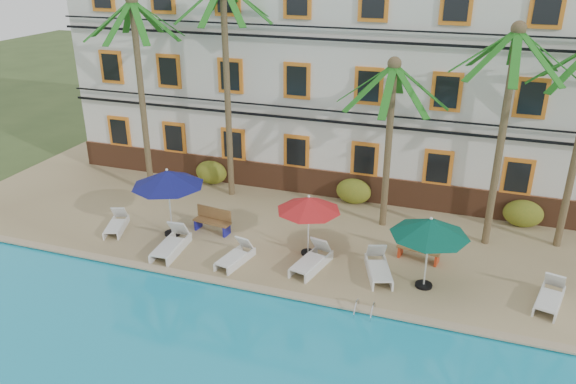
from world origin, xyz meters
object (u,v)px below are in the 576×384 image
at_px(lounger_f, 550,297).
at_px(bench_right, 420,247).
at_px(palm_b, 226,63).
at_px(palm_d, 506,109).
at_px(palm_a, 139,72).
at_px(pool_ladder, 364,312).
at_px(umbrella_green, 430,228).
at_px(lounger_d, 312,260).
at_px(bench_left, 213,220).
at_px(lounger_a, 116,224).
at_px(lounger_b, 171,244).
at_px(palm_c, 390,120).
at_px(umbrella_blue, 167,179).
at_px(umbrella_red, 309,204).
at_px(lounger_c, 236,256).
at_px(lounger_e, 378,267).

height_order(lounger_f, bench_right, bench_right).
bearing_deg(palm_b, palm_d, -5.62).
xyz_separation_m(palm_a, pool_ladder, (10.84, -5.75, -5.37)).
height_order(umbrella_green, lounger_f, umbrella_green).
bearing_deg(palm_a, bench_right, -9.51).
height_order(lounger_f, pool_ladder, lounger_f).
bearing_deg(bench_right, lounger_d, -152.02).
distance_m(palm_a, bench_left, 6.93).
bearing_deg(palm_a, umbrella_green, -16.82).
relative_size(lounger_a, lounger_b, 0.85).
relative_size(palm_c, umbrella_blue, 2.44).
xyz_separation_m(umbrella_red, bench_right, (3.79, 0.92, -1.47)).
height_order(palm_c, lounger_b, palm_c).
height_order(palm_a, lounger_c, palm_a).
bearing_deg(lounger_f, lounger_d, -177.84).
relative_size(lounger_d, bench_right, 1.31).
relative_size(palm_d, umbrella_green, 3.20).
relative_size(palm_b, bench_right, 5.86).
relative_size(palm_d, umbrella_blue, 2.95).
relative_size(umbrella_blue, bench_right, 1.73).
distance_m(lounger_c, pool_ladder, 5.05).
xyz_separation_m(palm_b, lounger_c, (2.58, -5.37, -5.49)).
bearing_deg(umbrella_red, lounger_b, -162.74).
relative_size(palm_b, pool_ladder, 12.27).
distance_m(palm_a, umbrella_green, 13.31).
relative_size(umbrella_blue, bench_left, 1.74).
bearing_deg(umbrella_red, lounger_e, -12.99).
bearing_deg(lounger_b, pool_ladder, -10.61).
bearing_deg(umbrella_green, lounger_d, -178.91).
bearing_deg(umbrella_blue, lounger_d, -5.99).
height_order(palm_b, palm_d, palm_b).
distance_m(bench_left, bench_right, 7.76).
xyz_separation_m(palm_c, umbrella_green, (2.05, -3.98, -2.14)).
bearing_deg(pool_ladder, lounger_b, 169.39).
bearing_deg(palm_d, lounger_c, -152.15).
bearing_deg(lounger_a, bench_left, 17.60).
relative_size(palm_b, umbrella_green, 3.67).
relative_size(lounger_a, lounger_f, 0.92).
bearing_deg(palm_d, umbrella_red, -154.01).
xyz_separation_m(umbrella_green, pool_ladder, (-1.51, -2.02, -2.12)).
height_order(palm_a, lounger_e, palm_a).
bearing_deg(bench_left, lounger_a, -162.40).
height_order(palm_d, lounger_f, palm_d).
relative_size(bench_left, bench_right, 1.00).
height_order(lounger_c, lounger_f, lounger_f).
bearing_deg(palm_d, lounger_a, -165.23).
bearing_deg(lounger_c, palm_a, 144.25).
bearing_deg(bench_right, lounger_b, -164.36).
relative_size(palm_a, pool_ladder, 11.36).
xyz_separation_m(umbrella_blue, lounger_d, (5.73, -0.60, -2.00)).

